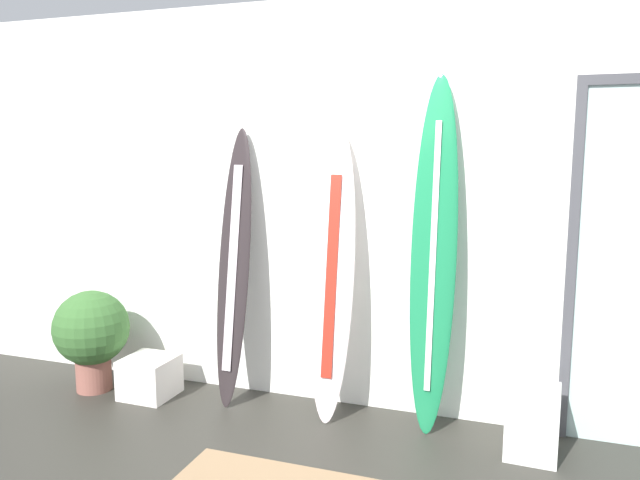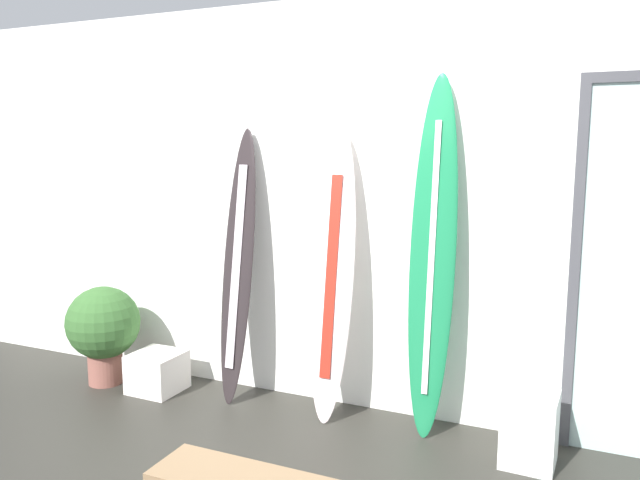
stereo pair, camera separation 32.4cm
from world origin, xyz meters
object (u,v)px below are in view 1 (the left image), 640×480
(surfboard_charcoal, at_px, (234,268))
(display_block_center, at_px, (150,377))
(surfboard_emerald, at_px, (434,257))
(display_block_left, at_px, (532,422))
(surfboard_ivory, at_px, (333,276))
(potted_plant, at_px, (92,332))

(surfboard_charcoal, relative_size, display_block_center, 5.44)
(surfboard_emerald, distance_m, display_block_left, 1.14)
(surfboard_ivory, height_order, potted_plant, surfboard_ivory)
(display_block_center, height_order, potted_plant, potted_plant)
(display_block_left, bearing_deg, surfboard_ivory, 173.42)
(surfboard_ivory, bearing_deg, surfboard_charcoal, 179.55)
(surfboard_charcoal, bearing_deg, display_block_left, -4.38)
(surfboard_emerald, height_order, display_block_center, surfboard_emerald)
(surfboard_emerald, relative_size, display_block_center, 6.32)
(surfboard_emerald, distance_m, display_block_center, 2.26)
(surfboard_ivory, xyz_separation_m, surfboard_emerald, (0.66, 0.03, 0.16))
(display_block_center, bearing_deg, display_block_left, -0.26)
(surfboard_charcoal, height_order, display_block_center, surfboard_charcoal)
(display_block_left, height_order, display_block_center, display_block_left)
(surfboard_ivory, relative_size, surfboard_emerald, 0.85)
(surfboard_charcoal, bearing_deg, surfboard_ivory, -0.45)
(display_block_left, distance_m, display_block_center, 2.66)
(surfboard_emerald, bearing_deg, surfboard_ivory, -177.31)
(surfboard_emerald, relative_size, display_block_left, 5.37)
(display_block_left, height_order, potted_plant, potted_plant)
(potted_plant, bearing_deg, display_block_left, 0.45)
(surfboard_emerald, bearing_deg, display_block_left, -15.83)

